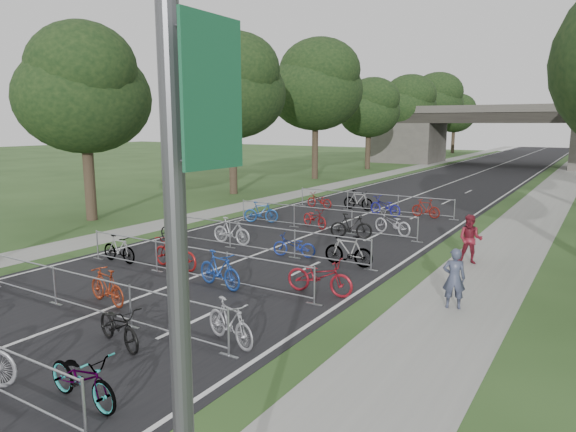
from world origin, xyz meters
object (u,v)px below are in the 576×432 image
at_px(lamppost, 178,213).
at_px(pedestrian_b, 470,240).
at_px(pedestrian_a, 454,279).
at_px(overpass_bridge, 501,136).

height_order(lamppost, pedestrian_b, lamppost).
bearing_deg(pedestrian_a, pedestrian_b, -101.43).
bearing_deg(lamppost, pedestrian_a, 92.07).
relative_size(lamppost, pedestrian_a, 4.90).
distance_m(overpass_bridge, pedestrian_b, 47.93).
xyz_separation_m(lamppost, pedestrian_b, (-1.08, 15.70, -3.39)).
xyz_separation_m(pedestrian_a, pedestrian_b, (-0.69, 4.93, 0.05)).
bearing_deg(lamppost, overpass_bridge, 97.53).
bearing_deg(pedestrian_b, lamppost, -87.81).
bearing_deg(overpass_bridge, lamppost, -82.47).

